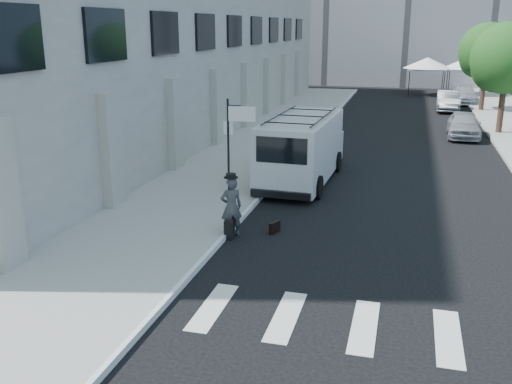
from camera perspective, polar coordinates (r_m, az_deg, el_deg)
The scene contains 15 objects.
ground at distance 14.84m, azimuth 3.19°, elevation -6.65°, with size 120.00×120.00×0.00m, color black.
sidewalk_left at distance 30.74m, azimuth 1.61°, elevation 5.61°, with size 4.50×48.00×0.15m, color gray.
building_left at distance 34.47m, azimuth -9.79°, elevation 16.45°, with size 10.00×44.00×12.00m, color gray.
sign_pole at distance 17.64m, azimuth -2.07°, elevation 6.08°, with size 1.03×0.07×3.50m.
tree_near at distance 33.92m, azimuth 23.59°, elevation 11.94°, with size 3.80×3.83×6.03m.
tree_far at distance 42.84m, azimuth 21.95°, elevation 12.76°, with size 3.80×3.83×6.03m.
tent_left at distance 51.50m, azimuth 16.78°, elevation 12.23°, with size 4.00×4.00×3.20m.
tent_right at distance 52.17m, azimuth 20.35°, elevation 11.96°, with size 4.00×4.00×3.20m.
businessman at distance 16.10m, azimuth -2.49°, elevation -1.52°, with size 0.63×0.41×1.71m, color #3A3A3D.
briefcase at distance 16.54m, azimuth 1.87°, elevation -3.54°, with size 0.12×0.44×0.34m, color black.
suitcase at distance 16.11m, azimuth -2.68°, elevation -3.68°, with size 0.26×0.39×1.05m.
cargo_van at distance 21.89m, azimuth 4.67°, elevation 4.38°, with size 2.56×6.71×2.48m.
parked_car_a at distance 32.57m, azimuth 20.05°, elevation 6.34°, with size 1.63×4.06×1.38m, color #A0A2A8.
parked_car_b at distance 42.67m, azimuth 18.65°, elevation 8.63°, with size 1.49×4.26×1.41m, color slate.
parked_car_c at distance 47.28m, azimuth 20.11°, elevation 9.13°, with size 1.87×4.60×1.34m, color #ADAFB6.
Camera 1 is at (2.74, -13.39, 5.79)m, focal length 40.00 mm.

